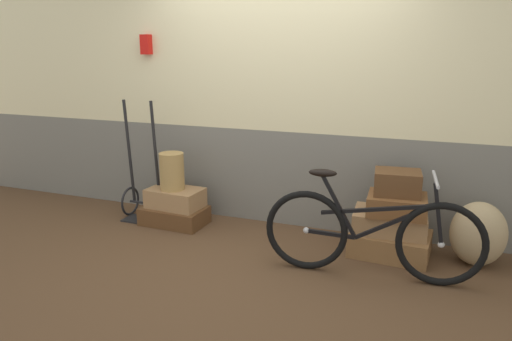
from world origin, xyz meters
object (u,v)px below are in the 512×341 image
at_px(suitcase_4, 397,205).
at_px(luggage_trolley, 144,192).
at_px(suitcase_1, 175,198).
at_px(burlap_sack, 478,234).
at_px(suitcase_2, 390,243).
at_px(bicycle, 370,234).
at_px(suitcase_3, 390,222).
at_px(wicker_basket, 172,171).
at_px(suitcase_0, 175,216).
at_px(suitcase_5, 397,183).

distance_m(suitcase_4, luggage_trolley, 2.57).
bearing_deg(suitcase_1, burlap_sack, 4.58).
xyz_separation_m(suitcase_2, bicycle, (-0.12, -0.49, 0.25)).
xyz_separation_m(suitcase_3, luggage_trolley, (-2.51, 0.02, -0.01)).
bearing_deg(wicker_basket, luggage_trolley, 173.41).
height_order(wicker_basket, bicycle, bicycle).
height_order(suitcase_0, suitcase_4, suitcase_4).
height_order(suitcase_4, suitcase_5, suitcase_5).
bearing_deg(bicycle, wicker_basket, 166.68).
relative_size(suitcase_3, bicycle, 0.36).
height_order(suitcase_2, luggage_trolley, luggage_trolley).
bearing_deg(suitcase_1, bicycle, -10.07).
bearing_deg(suitcase_2, bicycle, -99.45).
bearing_deg(suitcase_4, suitcase_2, 152.14).
bearing_deg(wicker_basket, suitcase_0, -34.42).
bearing_deg(wicker_basket, burlap_sack, 1.11).
distance_m(wicker_basket, burlap_sack, 2.85).
bearing_deg(suitcase_4, suitcase_3, 140.41).
xyz_separation_m(suitcase_0, suitcase_1, (0.00, 0.03, 0.18)).
bearing_deg(luggage_trolley, suitcase_5, -0.50).
relative_size(suitcase_0, suitcase_5, 1.70).
relative_size(wicker_basket, burlap_sack, 0.69).
bearing_deg(suitcase_5, bicycle, -111.29).
distance_m(suitcase_1, burlap_sack, 2.82).
relative_size(suitcase_0, wicker_basket, 1.71).
height_order(suitcase_1, burlap_sack, burlap_sack).
bearing_deg(suitcase_0, bicycle, -11.43).
relative_size(suitcase_0, luggage_trolley, 0.51).
bearing_deg(burlap_sack, suitcase_2, -175.91).
xyz_separation_m(suitcase_2, luggage_trolley, (-2.53, 0.04, 0.18)).
relative_size(wicker_basket, bicycle, 0.22).
height_order(suitcase_0, suitcase_1, suitcase_1).
height_order(suitcase_3, suitcase_5, suitcase_5).
distance_m(suitcase_5, burlap_sack, 0.77).
distance_m(suitcase_2, suitcase_4, 0.37).
bearing_deg(burlap_sack, suitcase_3, -177.77).
distance_m(suitcase_2, burlap_sack, 0.71).
xyz_separation_m(wicker_basket, bicycle, (2.03, -0.48, -0.20)).
distance_m(wicker_basket, bicycle, 2.10).
bearing_deg(suitcase_4, suitcase_1, 176.32).
bearing_deg(suitcase_3, suitcase_0, 177.75).
bearing_deg(suitcase_2, suitcase_3, 131.59).
height_order(suitcase_0, suitcase_2, suitcase_2).
distance_m(suitcase_3, bicycle, 0.52).
bearing_deg(suitcase_1, wicker_basket, -126.69).
relative_size(suitcase_5, wicker_basket, 1.01).
bearing_deg(suitcase_0, suitcase_1, 80.87).
relative_size(suitcase_4, bicycle, 0.29).
relative_size(suitcase_4, luggage_trolley, 0.39).
bearing_deg(wicker_basket, suitcase_2, 0.16).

